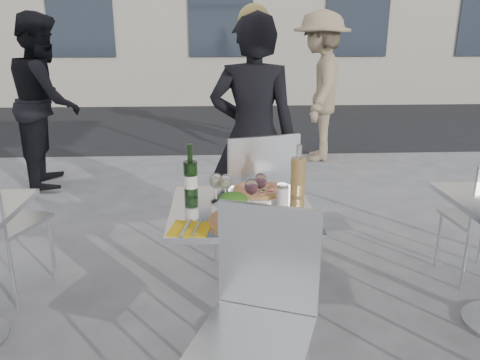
{
  "coord_description": "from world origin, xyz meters",
  "views": [
    {
      "loc": [
        -0.12,
        -2.23,
        1.6
      ],
      "look_at": [
        0.0,
        0.15,
        0.85
      ],
      "focal_mm": 35.0,
      "sensor_mm": 36.0,
      "label": 1
    }
  ],
  "objects_px": {
    "chair_near": "(260,305)",
    "pizza_near": "(245,220)",
    "pizza_far": "(259,191)",
    "salad_plate": "(233,202)",
    "sugar_shaker": "(282,194)",
    "wineglass_red_b": "(261,182)",
    "pedestrian_a": "(46,101)",
    "woman_diner": "(253,137)",
    "napkin_right": "(299,216)",
    "main_table": "(241,245)",
    "wineglass_white_b": "(226,183)",
    "napkin_left": "(190,229)",
    "wineglass_red_a": "(251,188)",
    "pedestrian_b": "(319,87)",
    "carafe": "(298,176)",
    "wineglass_white_a": "(216,182)",
    "chair_far": "(257,195)",
    "wine_bottle": "(191,177)"
  },
  "relations": [
    {
      "from": "chair_near",
      "to": "pizza_near",
      "type": "height_order",
      "value": "chair_near"
    },
    {
      "from": "pizza_near",
      "to": "pizza_far",
      "type": "xyz_separation_m",
      "value": [
        0.1,
        0.41,
        0.0
      ]
    },
    {
      "from": "salad_plate",
      "to": "sugar_shaker",
      "type": "xyz_separation_m",
      "value": [
        0.26,
        0.06,
        0.02
      ]
    },
    {
      "from": "chair_near",
      "to": "wineglass_red_b",
      "type": "height_order",
      "value": "chair_near"
    },
    {
      "from": "pedestrian_a",
      "to": "pizza_far",
      "type": "distance_m",
      "value": 3.36
    },
    {
      "from": "woman_diner",
      "to": "pedestrian_a",
      "type": "xyz_separation_m",
      "value": [
        -2.08,
        1.74,
        0.04
      ]
    },
    {
      "from": "pedestrian_a",
      "to": "napkin_right",
      "type": "bearing_deg",
      "value": -155.67
    },
    {
      "from": "main_table",
      "to": "woman_diner",
      "type": "height_order",
      "value": "woman_diner"
    },
    {
      "from": "chair_near",
      "to": "sugar_shaker",
      "type": "bearing_deg",
      "value": 95.8
    },
    {
      "from": "pedestrian_a",
      "to": "salad_plate",
      "type": "relative_size",
      "value": 8.25
    },
    {
      "from": "wineglass_white_b",
      "to": "napkin_right",
      "type": "height_order",
      "value": "wineglass_white_b"
    },
    {
      "from": "woman_diner",
      "to": "napkin_left",
      "type": "xyz_separation_m",
      "value": [
        -0.39,
        -1.4,
        -0.12
      ]
    },
    {
      "from": "chair_near",
      "to": "wineglass_red_a",
      "type": "distance_m",
      "value": 0.66
    },
    {
      "from": "pizza_near",
      "to": "salad_plate",
      "type": "relative_size",
      "value": 1.54
    },
    {
      "from": "wineglass_red_b",
      "to": "napkin_left",
      "type": "bearing_deg",
      "value": -135.76
    },
    {
      "from": "pedestrian_b",
      "to": "carafe",
      "type": "xyz_separation_m",
      "value": [
        -0.88,
        -3.6,
        -0.07
      ]
    },
    {
      "from": "pizza_near",
      "to": "napkin_right",
      "type": "relative_size",
      "value": 1.59
    },
    {
      "from": "carafe",
      "to": "wineglass_red_a",
      "type": "xyz_separation_m",
      "value": [
        -0.26,
        -0.15,
        -0.01
      ]
    },
    {
      "from": "pedestrian_b",
      "to": "wineglass_white_a",
      "type": "relative_size",
      "value": 11.92
    },
    {
      "from": "woman_diner",
      "to": "sugar_shaker",
      "type": "bearing_deg",
      "value": 101.18
    },
    {
      "from": "sugar_shaker",
      "to": "wineglass_white_a",
      "type": "distance_m",
      "value": 0.35
    },
    {
      "from": "wineglass_white_a",
      "to": "chair_far",
      "type": "bearing_deg",
      "value": 63.63
    },
    {
      "from": "pedestrian_a",
      "to": "pedestrian_b",
      "type": "xyz_separation_m",
      "value": [
        3.13,
        0.87,
        0.03
      ]
    },
    {
      "from": "wineglass_white_a",
      "to": "wineglass_red_a",
      "type": "distance_m",
      "value": 0.21
    },
    {
      "from": "wine_bottle",
      "to": "pizza_far",
      "type": "bearing_deg",
      "value": 6.82
    },
    {
      "from": "wineglass_white_a",
      "to": "wine_bottle",
      "type": "bearing_deg",
      "value": 150.53
    },
    {
      "from": "woman_diner",
      "to": "sugar_shaker",
      "type": "height_order",
      "value": "woman_diner"
    },
    {
      "from": "pedestrian_b",
      "to": "wineglass_white_b",
      "type": "height_order",
      "value": "pedestrian_b"
    },
    {
      "from": "chair_near",
      "to": "sugar_shaker",
      "type": "xyz_separation_m",
      "value": [
        0.17,
        0.64,
        0.24
      ]
    },
    {
      "from": "napkin_right",
      "to": "sugar_shaker",
      "type": "bearing_deg",
      "value": 118.54
    },
    {
      "from": "chair_near",
      "to": "wineglass_red_b",
      "type": "relative_size",
      "value": 6.0
    },
    {
      "from": "main_table",
      "to": "sugar_shaker",
      "type": "bearing_deg",
      "value": 11.2
    },
    {
      "from": "pedestrian_b",
      "to": "wineglass_red_b",
      "type": "xyz_separation_m",
      "value": [
        -1.09,
        -3.66,
        -0.08
      ]
    },
    {
      "from": "chair_near",
      "to": "wineglass_white_b",
      "type": "bearing_deg",
      "value": 121.02
    },
    {
      "from": "main_table",
      "to": "wine_bottle",
      "type": "xyz_separation_m",
      "value": [
        -0.26,
        0.17,
        0.32
      ]
    },
    {
      "from": "wineglass_red_b",
      "to": "napkin_left",
      "type": "distance_m",
      "value": 0.5
    },
    {
      "from": "carafe",
      "to": "napkin_left",
      "type": "height_order",
      "value": "carafe"
    },
    {
      "from": "pizza_near",
      "to": "salad_plate",
      "type": "height_order",
      "value": "salad_plate"
    },
    {
      "from": "carafe",
      "to": "napkin_right",
      "type": "relative_size",
      "value": 1.36
    },
    {
      "from": "chair_far",
      "to": "napkin_right",
      "type": "bearing_deg",
      "value": 85.14
    },
    {
      "from": "woman_diner",
      "to": "wine_bottle",
      "type": "relative_size",
      "value": 5.91
    },
    {
      "from": "carafe",
      "to": "wineglass_red_a",
      "type": "bearing_deg",
      "value": -149.57
    },
    {
      "from": "pizza_near",
      "to": "wineglass_red_b",
      "type": "relative_size",
      "value": 2.15
    },
    {
      "from": "main_table",
      "to": "wineglass_white_a",
      "type": "height_order",
      "value": "wineglass_white_a"
    },
    {
      "from": "carafe",
      "to": "sugar_shaker",
      "type": "bearing_deg",
      "value": -134.11
    },
    {
      "from": "chair_far",
      "to": "sugar_shaker",
      "type": "distance_m",
      "value": 0.62
    },
    {
      "from": "wineglass_red_a",
      "to": "main_table",
      "type": "bearing_deg",
      "value": 165.16
    },
    {
      "from": "carafe",
      "to": "wineglass_red_b",
      "type": "xyz_separation_m",
      "value": [
        -0.21,
        -0.06,
        -0.01
      ]
    },
    {
      "from": "chair_far",
      "to": "pizza_near",
      "type": "distance_m",
      "value": 0.84
    },
    {
      "from": "woman_diner",
      "to": "wineglass_red_b",
      "type": "height_order",
      "value": "woman_diner"
    }
  ]
}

